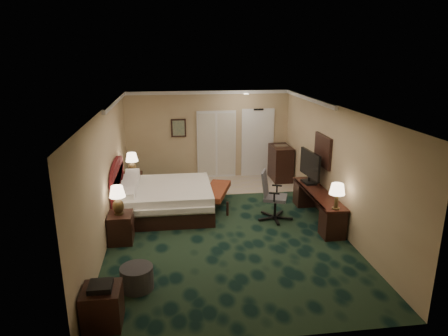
{
  "coord_description": "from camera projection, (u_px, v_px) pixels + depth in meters",
  "views": [
    {
      "loc": [
        -1.11,
        -8.27,
        3.85
      ],
      "look_at": [
        0.07,
        0.6,
        1.21
      ],
      "focal_mm": 32.0,
      "sensor_mm": 36.0,
      "label": 1
    }
  ],
  "objects": [
    {
      "name": "wall_front",
      "position": [
        263.0,
        252.0,
        5.15
      ],
      "size": [
        5.0,
        0.0,
        2.7
      ],
      "primitive_type": "cube",
      "color": "tan",
      "rests_on": "ground"
    },
    {
      "name": "crown_molding",
      "position": [
        224.0,
        110.0,
        8.34
      ],
      "size": [
        5.0,
        7.5,
        0.1
      ],
      "primitive_type": null,
      "color": "white",
      "rests_on": "wall_back"
    },
    {
      "name": "headboard",
      "position": [
        118.0,
        188.0,
        9.54
      ],
      "size": [
        0.12,
        2.0,
        1.4
      ],
      "primitive_type": null,
      "color": "#50151B",
      "rests_on": "ground"
    },
    {
      "name": "nightstand_far",
      "position": [
        133.0,
        186.0,
        10.79
      ],
      "size": [
        0.53,
        0.61,
        0.66
      ],
      "primitive_type": "cube",
      "color": "black",
      "rests_on": "ground"
    },
    {
      "name": "floor",
      "position": [
        224.0,
        226.0,
        9.09
      ],
      "size": [
        5.0,
        7.5,
        0.0
      ],
      "primitive_type": "cube",
      "color": "black",
      "rests_on": "ground"
    },
    {
      "name": "nightstand_near",
      "position": [
        121.0,
        228.0,
        8.3
      ],
      "size": [
        0.49,
        0.56,
        0.62
      ],
      "primitive_type": "cube",
      "color": "black",
      "rests_on": "ground"
    },
    {
      "name": "desk_lamp",
      "position": [
        337.0,
        196.0,
        8.22
      ],
      "size": [
        0.32,
        0.32,
        0.56
      ],
      "primitive_type": null,
      "rotation": [
        0.0,
        0.0,
        -0.01
      ],
      "color": "#2F2010",
      "rests_on": "desk"
    },
    {
      "name": "tv",
      "position": [
        310.0,
        167.0,
        9.81
      ],
      "size": [
        0.18,
        1.05,
        0.81
      ],
      "primitive_type": "cube",
      "rotation": [
        0.0,
        0.0,
        0.09
      ],
      "color": "black",
      "rests_on": "desk"
    },
    {
      "name": "entry_door",
      "position": [
        257.0,
        143.0,
        12.53
      ],
      "size": [
        1.02,
        0.06,
        2.18
      ],
      "primitive_type": "cube",
      "color": "white",
      "rests_on": "ground"
    },
    {
      "name": "lamp_near",
      "position": [
        118.0,
        200.0,
        8.12
      ],
      "size": [
        0.38,
        0.38,
        0.61
      ],
      "primitive_type": null,
      "rotation": [
        0.0,
        0.0,
        -0.2
      ],
      "color": "#2F2010",
      "rests_on": "nightstand_near"
    },
    {
      "name": "bed",
      "position": [
        166.0,
        200.0,
        9.75
      ],
      "size": [
        2.19,
        2.03,
        0.7
      ],
      "primitive_type": "cube",
      "color": "white",
      "rests_on": "ground"
    },
    {
      "name": "tile_patch",
      "position": [
        241.0,
        184.0,
        11.96
      ],
      "size": [
        3.2,
        1.7,
        0.01
      ],
      "primitive_type": "cube",
      "color": "#BEAD9E",
      "rests_on": "ground"
    },
    {
      "name": "wall_mirror",
      "position": [
        323.0,
        151.0,
        9.54
      ],
      "size": [
        0.05,
        0.95,
        0.75
      ],
      "primitive_type": "cube",
      "color": "white",
      "rests_on": "wall_right"
    },
    {
      "name": "wall_art",
      "position": [
        179.0,
        128.0,
        12.06
      ],
      "size": [
        0.45,
        0.06,
        0.55
      ],
      "primitive_type": "cube",
      "color": "#48685D",
      "rests_on": "wall_back"
    },
    {
      "name": "wall_left",
      "position": [
        107.0,
        174.0,
        8.4
      ],
      "size": [
        0.0,
        7.5,
        2.7
      ],
      "primitive_type": "cube",
      "color": "tan",
      "rests_on": "ground"
    },
    {
      "name": "wall_back",
      "position": [
        208.0,
        135.0,
        12.28
      ],
      "size": [
        5.0,
        0.0,
        2.7
      ],
      "primitive_type": "cube",
      "color": "tan",
      "rests_on": "ground"
    },
    {
      "name": "ottoman",
      "position": [
        137.0,
        278.0,
        6.67
      ],
      "size": [
        0.66,
        0.66,
        0.39
      ],
      "primitive_type": "cylinder",
      "rotation": [
        0.0,
        0.0,
        0.22
      ],
      "color": "#2B2A30",
      "rests_on": "ground"
    },
    {
      "name": "wall_right",
      "position": [
        334.0,
        165.0,
        9.03
      ],
      "size": [
        0.0,
        7.5,
        2.7
      ],
      "primitive_type": "cube",
      "color": "tan",
      "rests_on": "ground"
    },
    {
      "name": "ceiling",
      "position": [
        224.0,
        108.0,
        8.33
      ],
      "size": [
        5.0,
        7.5,
        0.0
      ],
      "primitive_type": "cube",
      "color": "white",
      "rests_on": "wall_back"
    },
    {
      "name": "bed_bench",
      "position": [
        216.0,
        197.0,
        10.19
      ],
      "size": [
        0.93,
        1.53,
        0.49
      ],
      "primitive_type": "cube",
      "rotation": [
        0.0,
        0.0,
        -0.32
      ],
      "color": "maroon",
      "rests_on": "ground"
    },
    {
      "name": "desk_chair",
      "position": [
        276.0,
        196.0,
        9.33
      ],
      "size": [
        0.87,
        0.84,
        1.17
      ],
      "primitive_type": null,
      "rotation": [
        0.0,
        0.0,
        -0.37
      ],
      "color": "#555555",
      "rests_on": "ground"
    },
    {
      "name": "closet_doors",
      "position": [
        216.0,
        145.0,
        12.36
      ],
      "size": [
        1.2,
        0.06,
        2.1
      ],
      "primitive_type": "cube",
      "color": "#B9B3A3",
      "rests_on": "ground"
    },
    {
      "name": "minibar",
      "position": [
        280.0,
        163.0,
        12.26
      ],
      "size": [
        0.56,
        1.0,
        1.06
      ],
      "primitive_type": "cube",
      "color": "black",
      "rests_on": "ground"
    },
    {
      "name": "desk",
      "position": [
        317.0,
        206.0,
        9.39
      ],
      "size": [
        0.51,
        2.37,
        0.68
      ],
      "primitive_type": "cube",
      "color": "black",
      "rests_on": "ground"
    },
    {
      "name": "side_table",
      "position": [
        103.0,
        307.0,
        5.76
      ],
      "size": [
        0.55,
        0.55,
        0.59
      ],
      "primitive_type": "cube",
      "color": "black",
      "rests_on": "ground"
    },
    {
      "name": "lamp_far",
      "position": [
        132.0,
        164.0,
        10.56
      ],
      "size": [
        0.36,
        0.36,
        0.61
      ],
      "primitive_type": null,
      "rotation": [
        0.0,
        0.0,
        0.14
      ],
      "color": "#2F2010",
      "rests_on": "nightstand_far"
    }
  ]
}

